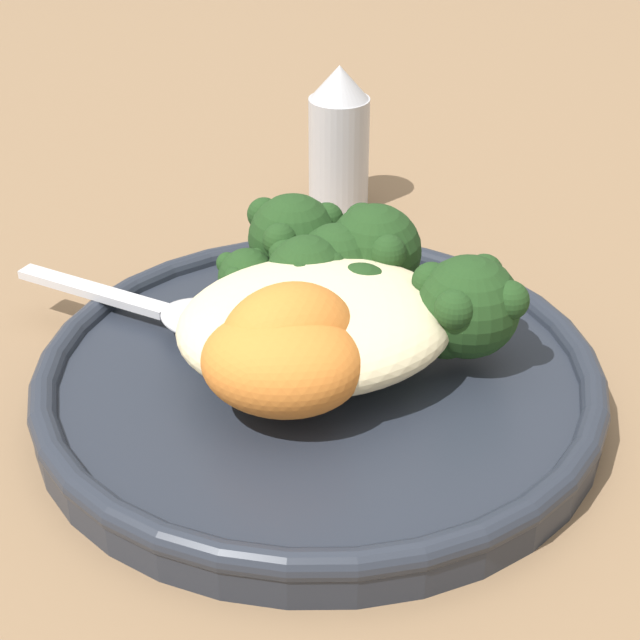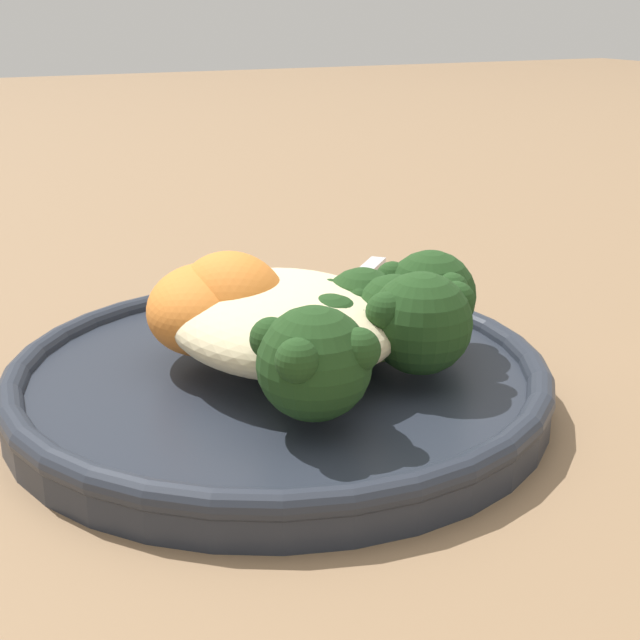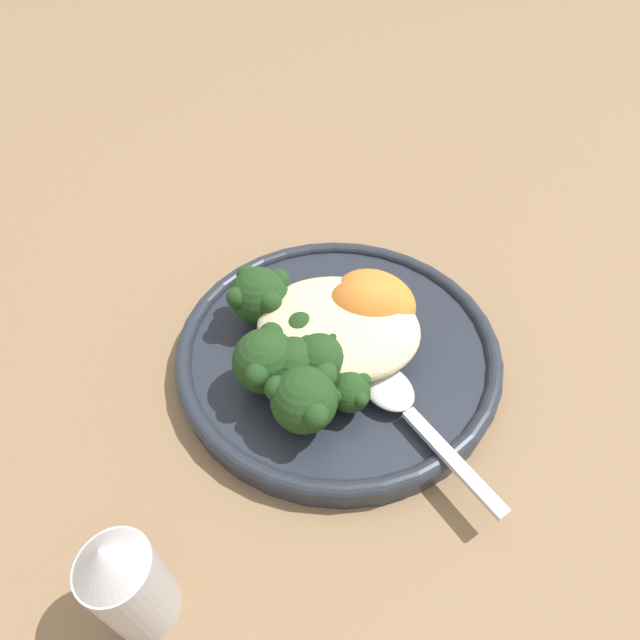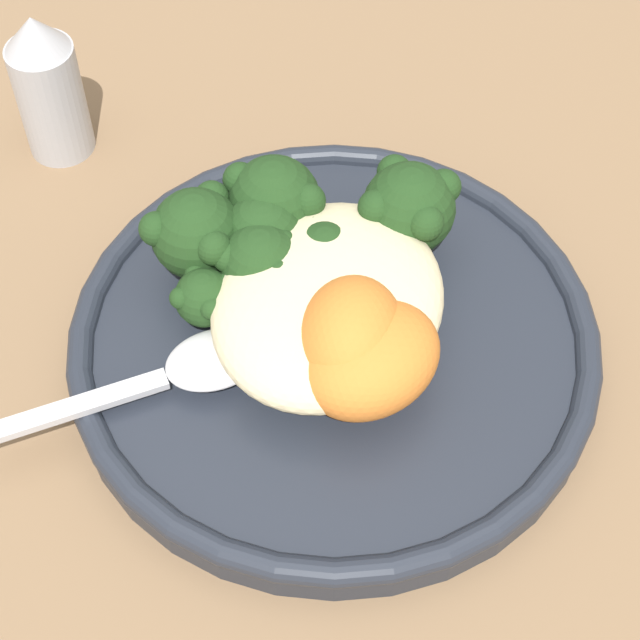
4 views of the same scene
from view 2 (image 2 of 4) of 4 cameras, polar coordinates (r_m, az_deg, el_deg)
name	(u,v)px [view 2 (image 2 of 4)]	position (r m, az deg, el deg)	size (l,w,h in m)	color
ground_plane	(308,396)	(0.41, -0.80, -4.89)	(4.00, 4.00, 0.00)	#846647
plate	(276,377)	(0.40, -2.80, -3.65)	(0.24, 0.24, 0.02)	#232833
quinoa_mound	(287,322)	(0.39, -2.16, -0.11)	(0.12, 0.10, 0.03)	beige
broccoli_stalk_0	(304,358)	(0.34, -1.02, -2.47)	(0.12, 0.04, 0.04)	#8EB25B
broccoli_stalk_1	(291,366)	(0.36, -1.90, -2.95)	(0.10, 0.03, 0.03)	#8EB25B
broccoli_stalk_2	(318,333)	(0.38, -0.12, -0.82)	(0.07, 0.05, 0.03)	#8EB25B
broccoli_stalk_3	(389,326)	(0.38, 4.46, -0.38)	(0.10, 0.10, 0.04)	#8EB25B
broccoli_stalk_4	(361,321)	(0.39, 2.66, -0.04)	(0.08, 0.10, 0.04)	#8EB25B
broccoli_stalk_5	(346,312)	(0.40, 1.68, 0.50)	(0.06, 0.09, 0.04)	#8EB25B
broccoli_stalk_6	(409,301)	(0.41, 5.70, 1.23)	(0.06, 0.12, 0.04)	#8EB25B
broccoli_stalk_7	(337,310)	(0.42, 1.11, 0.65)	(0.03, 0.10, 0.03)	#8EB25B
sweet_potato_chunk_0	(232,302)	(0.40, -5.65, 1.15)	(0.06, 0.05, 0.05)	orange
sweet_potato_chunk_1	(205,308)	(0.40, -7.39, 0.74)	(0.06, 0.05, 0.04)	orange
spoon	(328,303)	(0.46, 0.55, 1.12)	(0.10, 0.10, 0.01)	silver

